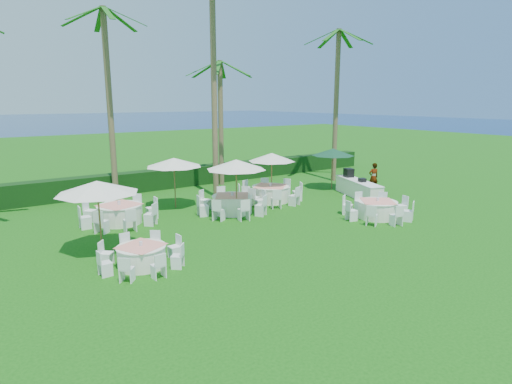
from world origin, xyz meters
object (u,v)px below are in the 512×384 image
Objects in this scene: banquet_table_c at (377,209)px; banquet_table_f at (270,193)px; umbrella_c at (174,162)px; umbrella_d at (272,157)px; banquet_table_e at (232,204)px; buffet_table at (358,188)px; umbrella_a at (97,187)px; umbrella_b at (236,165)px; banquet_table_d at (120,213)px; banquet_table_a at (142,256)px; staff_person at (373,177)px; umbrella_green at (333,152)px.

banquet_table_c is 0.94× the size of banquet_table_f.
umbrella_d is (5.02, -1.51, 0.04)m from umbrella_c.
buffet_table reaches higher than banquet_table_e.
umbrella_a is (-11.90, 2.61, 1.99)m from banquet_table_c.
umbrella_c is at bearing 133.76° from banquet_table_c.
umbrella_b is at bearing 143.11° from banquet_table_c.
banquet_table_d is 5.26m from banquet_table_e.
umbrella_c is at bearing 116.71° from umbrella_b.
staff_person is (15.82, 3.62, 0.48)m from banquet_table_a.
banquet_table_c reaches higher than banquet_table_a.
umbrella_green is at bearing 21.16° from banquet_table_a.
staff_person is at bearing -49.61° from umbrella_green.
banquet_table_d is 13.04m from buffet_table.
banquet_table_f reaches higher than banquet_table_a.
umbrella_c reaches higher than umbrella_green.
umbrella_b reaches higher than umbrella_c.
banquet_table_f reaches higher than banquet_table_d.
banquet_table_e is at bearing -170.52° from umbrella_green.
umbrella_b reaches higher than banquet_table_f.
banquet_table_a is 1.08× the size of umbrella_d.
umbrella_b is at bearing -63.29° from umbrella_c.
banquet_table_c is at bearing -42.58° from banquet_table_e.
staff_person is (9.71, -0.53, 0.40)m from banquet_table_e.
banquet_table_c is at bearing -116.75° from umbrella_green.
buffet_table is (4.79, -1.90, 0.05)m from banquet_table_f.
umbrella_b reaches higher than buffet_table.
banquet_table_a is at bearing -100.59° from banquet_table_d.
banquet_table_a is 1.01× the size of umbrella_b.
umbrella_c reaches higher than banquet_table_f.
umbrella_b is (-0.20, -0.71, 2.03)m from banquet_table_e.
umbrella_d is at bearing 154.83° from buffet_table.
banquet_table_e is 1.01× the size of banquet_table_f.
umbrella_green reaches higher than staff_person.
umbrella_a is at bearing -168.51° from umbrella_b.
umbrella_c is at bearing 42.75° from umbrella_a.
buffet_table is at bearing -10.66° from banquet_table_d.
umbrella_a is 6.79m from umbrella_c.
umbrella_b reaches higher than banquet_table_e.
umbrella_d reaches higher than banquet_table_a.
banquet_table_f is 5.16m from buffet_table.
umbrella_b reaches higher than banquet_table_d.
banquet_table_c is 0.94× the size of banquet_table_d.
umbrella_b is (6.63, 1.35, 0.07)m from umbrella_a.
banquet_table_d is 1.31× the size of umbrella_d.
umbrella_b is (4.89, -2.03, 2.03)m from banquet_table_d.
banquet_table_d is (1.02, 5.47, 0.08)m from banquet_table_a.
umbrella_green is at bearing -6.90° from umbrella_c.
banquet_table_f is at bearing -136.79° from umbrella_d.
umbrella_a is (-1.74, -3.37, 1.96)m from banquet_table_d.
umbrella_b reaches higher than umbrella_d.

